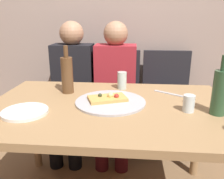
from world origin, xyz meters
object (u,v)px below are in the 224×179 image
object	(u,v)px
pizza_slice_last	(108,98)
chair_left	(76,91)
table_knife	(170,94)
wine_glass	(122,80)
tumbler_near	(189,103)
plate_stack	(25,112)
water_bottle	(220,92)
chair_right	(166,94)
guest_in_beanie	(115,84)
chair_middle	(116,93)
wine_bottle	(67,74)
dining_table	(109,117)
guest_in_sweater	(71,83)
pizza_tray	(110,102)

from	to	relation	value
pizza_slice_last	chair_left	distance (m)	0.92
pizza_slice_last	table_knife	xyz separation A→B (m)	(0.39, 0.18, -0.02)
pizza_slice_last	chair_left	size ratio (longest dim) A/B	0.28
wine_glass	tumbler_near	bearing A→B (deg)	-45.16
pizza_slice_last	plate_stack	distance (m)	0.46
water_bottle	chair_left	distance (m)	1.39
chair_right	guest_in_beanie	size ratio (longest dim) A/B	0.77
plate_stack	chair_middle	distance (m)	1.11
wine_bottle	tumbler_near	size ratio (longest dim) A/B	3.37
wine_bottle	water_bottle	size ratio (longest dim) A/B	1.00
chair_right	guest_in_beanie	bearing A→B (deg)	17.80
wine_bottle	wine_glass	bearing A→B (deg)	18.37
water_bottle	plate_stack	size ratio (longest dim) A/B	1.29
pizza_slice_last	chair_middle	size ratio (longest dim) A/B	0.28
water_bottle	chair_right	size ratio (longest dim) A/B	0.34
wine_bottle	guest_in_beanie	world-z (taller)	guest_in_beanie
plate_stack	chair_middle	xyz separation A→B (m)	(0.40, 1.01, -0.22)
chair_left	chair_middle	size ratio (longest dim) A/B	1.00
pizza_slice_last	chair_right	distance (m)	0.95
chair_middle	table_knife	bearing A→B (deg)	122.28
dining_table	wine_bottle	bearing A→B (deg)	145.22
wine_glass	table_knife	distance (m)	0.33
pizza_slice_last	water_bottle	bearing A→B (deg)	-12.37
wine_bottle	chair_left	bearing A→B (deg)	99.75
plate_stack	guest_in_sweater	xyz separation A→B (m)	(0.02, 0.86, -0.09)
pizza_slice_last	chair_right	size ratio (longest dim) A/B	0.28
dining_table	wine_bottle	distance (m)	0.41
wine_bottle	chair_right	world-z (taller)	wine_bottle
chair_left	guest_in_beanie	bearing A→B (deg)	158.49
tumbler_near	chair_middle	xyz separation A→B (m)	(-0.45, 0.91, -0.25)
pizza_slice_last	dining_table	bearing A→B (deg)	-80.17
table_knife	chair_left	xyz separation A→B (m)	(-0.78, 0.63, -0.21)
tumbler_near	plate_stack	bearing A→B (deg)	-173.23
pizza_tray	chair_left	xyz separation A→B (m)	(-0.41, 0.82, -0.22)
pizza_slice_last	water_bottle	distance (m)	0.61
wine_glass	chair_right	distance (m)	0.72
dining_table	chair_middle	bearing A→B (deg)	91.25
table_knife	chair_middle	xyz separation A→B (m)	(-0.40, 0.63, -0.21)
water_bottle	tumbler_near	xyz separation A→B (m)	(-0.14, 0.02, -0.08)
pizza_tray	wine_glass	xyz separation A→B (m)	(0.05, 0.28, 0.05)
guest_in_sweater	tumbler_near	bearing A→B (deg)	137.76
pizza_slice_last	guest_in_beanie	size ratio (longest dim) A/B	0.22
water_bottle	table_knife	distance (m)	0.38
chair_left	chair_middle	xyz separation A→B (m)	(0.38, 0.00, 0.00)
pizza_tray	water_bottle	size ratio (longest dim) A/B	1.34
tumbler_near	table_knife	world-z (taller)	tumbler_near
wine_glass	chair_left	world-z (taller)	chair_left
tumbler_near	chair_right	distance (m)	0.95
wine_glass	table_knife	bearing A→B (deg)	-16.02
dining_table	tumbler_near	bearing A→B (deg)	-7.29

